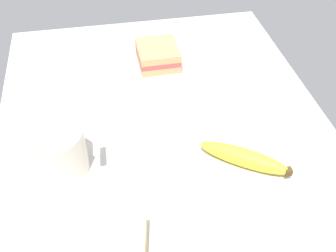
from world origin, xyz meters
TOP-DOWN VIEW (x-y plane):
  - tabletop at (0.00, 0.00)cm, footprint 90.00×64.00cm
  - coffee_mug_black at (-4.17, 19.46)cm, footprint 9.47×11.84cm
  - sandwich_main at (24.82, -2.30)cm, footprint 10.09×9.10cm
  - banana at (-8.96, -11.78)cm, footprint 11.96×15.08cm

SIDE VIEW (x-z plane):
  - tabletop at x=0.00cm, z-range 0.00..2.00cm
  - banana at x=-8.96cm, z-range 2.00..5.26cm
  - sandwich_main at x=24.82cm, z-range 2.00..6.40cm
  - coffee_mug_black at x=-4.17cm, z-range 2.13..10.85cm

